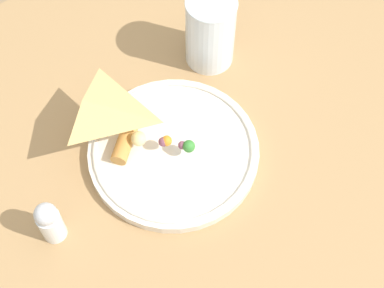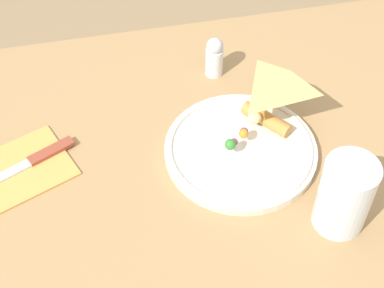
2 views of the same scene
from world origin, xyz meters
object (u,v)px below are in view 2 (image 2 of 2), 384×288
(plate_pizza, at_px, (242,147))
(milk_glass, at_px, (345,196))
(salt_shaker, at_px, (214,57))
(napkin_folded, at_px, (16,171))
(butter_knife, at_px, (22,166))
(dining_table, at_px, (173,235))

(plate_pizza, distance_m, milk_glass, 0.20)
(plate_pizza, relative_size, salt_shaker, 3.15)
(napkin_folded, distance_m, butter_knife, 0.01)
(dining_table, xyz_separation_m, plate_pizza, (-0.13, -0.07, 0.12))
(plate_pizza, relative_size, napkin_folded, 1.22)
(dining_table, xyz_separation_m, milk_glass, (-0.24, 0.09, 0.17))
(dining_table, height_order, plate_pizza, plate_pizza)
(salt_shaker, bearing_deg, dining_table, 63.57)
(milk_glass, distance_m, salt_shaker, 0.38)
(milk_glass, bearing_deg, butter_knife, -23.61)
(dining_table, height_order, napkin_folded, napkin_folded)
(milk_glass, bearing_deg, salt_shaker, -74.04)
(dining_table, bearing_deg, plate_pizza, -152.66)
(milk_glass, distance_m, butter_knife, 0.52)
(milk_glass, relative_size, butter_knife, 0.63)
(plate_pizza, distance_m, salt_shaker, 0.21)
(butter_knife, distance_m, salt_shaker, 0.40)
(butter_knife, height_order, salt_shaker, salt_shaker)
(milk_glass, bearing_deg, napkin_folded, -22.66)
(dining_table, height_order, butter_knife, butter_knife)
(dining_table, bearing_deg, salt_shaker, -116.43)
(dining_table, distance_m, napkin_folded, 0.28)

